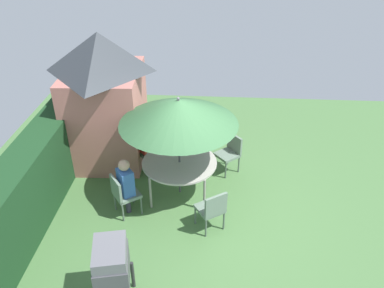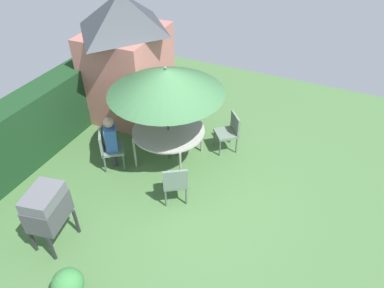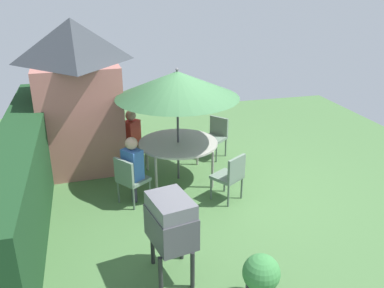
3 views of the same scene
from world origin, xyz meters
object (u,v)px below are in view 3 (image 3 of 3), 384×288
at_px(garden_shed, 77,92).
at_px(potted_plant_by_shed, 108,126).
at_px(bbq_grill, 171,222).
at_px(patio_table, 178,144).
at_px(chair_near_shed, 129,143).
at_px(person_in_blue, 132,163).
at_px(chair_far_side, 130,178).
at_px(chair_toward_house, 216,134).
at_px(patio_umbrella, 177,84).
at_px(potted_plant_by_grill, 261,278).
at_px(chair_toward_hedge, 231,175).
at_px(person_in_red, 132,132).

bearing_deg(garden_shed, potted_plant_by_shed, -32.68).
bearing_deg(bbq_grill, patio_table, -14.68).
bearing_deg(chair_near_shed, person_in_blue, 176.01).
height_order(bbq_grill, chair_far_side, bbq_grill).
xyz_separation_m(patio_table, potted_plant_by_shed, (2.32, 1.24, -0.29)).
height_order(chair_far_side, person_in_blue, person_in_blue).
distance_m(patio_table, chair_toward_house, 1.43).
distance_m(patio_umbrella, potted_plant_by_grill, 3.94).
relative_size(bbq_grill, chair_far_side, 1.33).
bearing_deg(chair_far_side, garden_shed, 20.25).
height_order(chair_toward_hedge, chair_toward_house, same).
bearing_deg(person_in_red, chair_near_shed, 43.81).
relative_size(patio_table, chair_toward_hedge, 1.74).
distance_m(chair_toward_hedge, potted_plant_by_grill, 2.54).
relative_size(patio_table, potted_plant_by_shed, 1.99).
relative_size(potted_plant_by_grill, person_in_red, 0.53).
height_order(garden_shed, patio_table, garden_shed).
bearing_deg(chair_toward_house, person_in_blue, 128.11).
distance_m(patio_table, chair_far_side, 1.32).
xyz_separation_m(person_in_red, person_in_blue, (-1.56, 0.17, 0.00)).
bearing_deg(chair_toward_hedge, potted_plant_by_shed, 29.64).
bearing_deg(garden_shed, bbq_grill, -165.31).
height_order(patio_umbrella, chair_toward_hedge, patio_umbrella).
distance_m(bbq_grill, chair_far_side, 2.12).
height_order(bbq_grill, potted_plant_by_shed, bbq_grill).
xyz_separation_m(garden_shed, potted_plant_by_grill, (-4.97, -2.07, -1.22)).
height_order(garden_shed, chair_toward_hedge, garden_shed).
bearing_deg(potted_plant_by_grill, chair_toward_hedge, -11.11).
relative_size(chair_toward_house, potted_plant_by_grill, 1.34).
bearing_deg(garden_shed, chair_toward_hedge, -134.06).
xyz_separation_m(garden_shed, potted_plant_by_shed, (0.95, -0.61, -1.12)).
xyz_separation_m(bbq_grill, chair_toward_hedge, (1.73, -1.46, -0.33)).
height_order(garden_shed, chair_near_shed, garden_shed).
bearing_deg(chair_near_shed, potted_plant_by_shed, 14.38).
bearing_deg(chair_near_shed, bbq_grill, -177.99).
xyz_separation_m(bbq_grill, chair_toward_house, (3.74, -1.82, -0.33)).
relative_size(chair_near_shed, chair_toward_hedge, 1.00).
distance_m(bbq_grill, potted_plant_by_shed, 5.19).
bearing_deg(chair_toward_house, person_in_red, 91.76).
height_order(bbq_grill, chair_toward_house, bbq_grill).
distance_m(patio_umbrella, chair_toward_house, 2.01).
xyz_separation_m(chair_near_shed, chair_far_side, (-1.68, 0.18, 0.00)).
xyz_separation_m(bbq_grill, potted_plant_by_shed, (5.15, 0.49, -0.39)).
xyz_separation_m(garden_shed, chair_toward_house, (-0.46, -2.93, -1.06)).
bearing_deg(bbq_grill, chair_toward_hedge, -40.13).
xyz_separation_m(garden_shed, person_in_blue, (-2.09, -0.86, -0.79)).
distance_m(patio_table, bbq_grill, 2.93).
xyz_separation_m(chair_near_shed, person_in_red, (-0.06, -0.06, 0.26)).
bearing_deg(patio_table, chair_toward_house, -49.99).
bearing_deg(potted_plant_by_shed, patio_table, -151.96).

